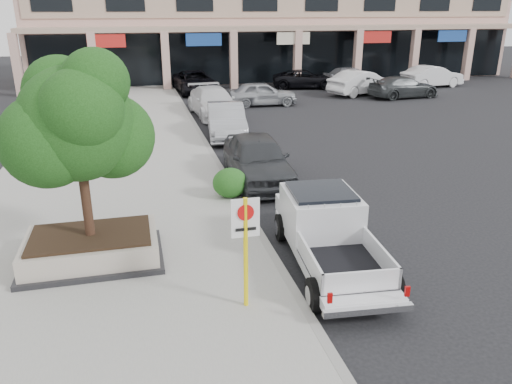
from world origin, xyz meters
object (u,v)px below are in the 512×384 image
planter (92,248)px  no_parking_sign (246,238)px  pickup_truck (331,236)px  curb_car_c (213,102)px  lot_car_d (305,79)px  lot_car_e (350,76)px  curb_car_a (258,159)px  lot_car_a (262,94)px  curb_car_d (195,82)px  curb_car_b (226,121)px  planter_tree (84,123)px  lot_car_b (362,83)px  lot_car_c (403,87)px  lot_car_f (432,76)px

planter → no_parking_sign: no_parking_sign is taller
no_parking_sign → pickup_truck: 2.79m
curb_car_c → lot_car_d: size_ratio=1.10×
lot_car_e → lot_car_d: bearing=85.7°
no_parking_sign → lot_car_d: (10.92, 27.95, -0.95)m
curb_car_a → lot_car_a: curb_car_a is taller
curb_car_d → lot_car_e: 12.25m
pickup_truck → curb_car_b: size_ratio=1.08×
no_parking_sign → curb_car_d: (2.55, 27.65, -0.85)m
planter → lot_car_e: 31.24m
planter_tree → lot_car_b: size_ratio=0.79×
no_parking_sign → curb_car_b: bearing=80.9°
curb_car_c → lot_car_e: curb_car_c is taller
curb_car_d → lot_car_c: curb_car_d is taller
planter_tree → curb_car_a: (5.13, 4.88, -2.59)m
lot_car_a → lot_car_d: lot_car_a is taller
planter → lot_car_e: bearing=55.1°
planter → lot_car_f: lot_car_f is taller
curb_car_c → lot_car_a: bearing=32.0°
curb_car_b → lot_car_b: size_ratio=0.94×
planter_tree → lot_car_a: planter_tree is taller
planter → curb_car_a: curb_car_a is taller
lot_car_d → no_parking_sign: bearing=171.6°
curb_car_a → lot_car_c: size_ratio=0.98×
planter_tree → curb_car_c: (5.45, 16.44, -2.63)m
planter → pickup_truck: size_ratio=0.63×
lot_car_f → planter_tree: bearing=124.9°
curb_car_a → lot_car_a: 14.57m
planter_tree → lot_car_f: size_ratio=0.81×
planter_tree → lot_car_e: planter_tree is taller
planter → planter_tree: size_ratio=0.80×
planter → lot_car_e: (17.87, 25.62, 0.28)m
pickup_truck → curb_car_a: 6.42m
planter_tree → no_parking_sign: bearing=-44.2°
pickup_truck → lot_car_c: bearing=61.9°
no_parking_sign → lot_car_b: (13.77, 24.16, -0.80)m
pickup_truck → lot_car_e: 29.75m
no_parking_sign → lot_car_b: size_ratio=0.45×
curb_car_a → lot_car_f: bearing=46.5°
planter → lot_car_c: lot_car_c is taller
curb_car_d → lot_car_d: size_ratio=1.14×
pickup_truck → lot_car_e: pickup_truck is taller
curb_car_b → lot_car_f: bearing=39.4°
curb_car_c → lot_car_c: (13.50, 3.00, -0.07)m
lot_car_b → lot_car_d: bearing=16.4°
curb_car_d → lot_car_d: curb_car_d is taller
planter → curb_car_a: size_ratio=0.66×
planter → lot_car_c: bearing=45.8°
lot_car_f → lot_car_d: bearing=69.6°
curb_car_c → lot_car_f: 19.32m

